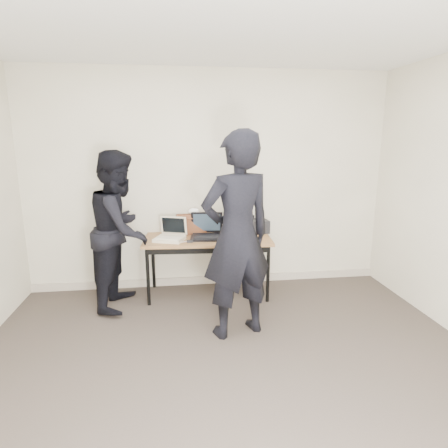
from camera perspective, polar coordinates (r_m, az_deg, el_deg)
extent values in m
cube|color=#3D342E|center=(3.11, 2.25, -24.97)|extent=(4.50, 4.50, 0.05)
cube|color=beige|center=(4.74, -2.27, 6.50)|extent=(4.50, 0.05, 2.70)
cube|color=brown|center=(4.48, -2.51, -2.32)|extent=(1.54, 0.74, 0.03)
cylinder|color=black|center=(4.38, -11.52, -7.90)|extent=(0.04, 0.04, 0.68)
cylinder|color=black|center=(4.41, 6.71, -7.57)|extent=(0.04, 0.04, 0.68)
cylinder|color=black|center=(4.87, -10.72, -5.69)|extent=(0.04, 0.04, 0.68)
cylinder|color=black|center=(4.90, 5.58, -5.41)|extent=(0.04, 0.04, 0.68)
cube|color=black|center=(4.22, -2.40, -4.09)|extent=(1.40, 0.11, 0.06)
cube|color=beige|center=(4.39, -8.32, -2.28)|extent=(0.39, 0.36, 0.04)
cube|color=beige|center=(4.35, -8.48, -2.11)|extent=(0.30, 0.23, 0.01)
cube|color=beige|center=(4.50, -7.68, -0.19)|extent=(0.32, 0.16, 0.22)
cube|color=black|center=(4.49, -7.71, -0.20)|extent=(0.27, 0.13, 0.18)
cube|color=beige|center=(4.50, -7.72, -1.62)|extent=(0.28, 0.12, 0.02)
cube|color=black|center=(4.43, -2.64, -2.10)|extent=(0.40, 0.32, 0.03)
cube|color=black|center=(4.39, -2.65, -2.02)|extent=(0.32, 0.19, 0.01)
cube|color=black|center=(4.57, -2.63, 0.24)|extent=(0.38, 0.12, 0.27)
cube|color=#26333F|center=(4.56, -2.64, 0.25)|extent=(0.33, 0.09, 0.22)
cube|color=black|center=(4.56, -2.62, -1.48)|extent=(0.34, 0.05, 0.02)
cube|color=black|center=(4.67, 3.61, -1.35)|extent=(0.33, 0.27, 0.02)
cube|color=black|center=(4.64, 3.74, -1.28)|extent=(0.25, 0.17, 0.01)
cube|color=black|center=(4.76, 2.93, 0.23)|extent=(0.29, 0.14, 0.19)
cube|color=black|center=(4.76, 2.96, 0.24)|extent=(0.25, 0.11, 0.16)
cube|color=black|center=(4.76, 3.07, -0.96)|extent=(0.25, 0.08, 0.01)
cube|color=brown|center=(4.65, -4.97, -0.04)|extent=(0.38, 0.20, 0.24)
cube|color=brown|center=(4.57, -4.88, 1.01)|extent=(0.37, 0.11, 0.07)
cube|color=brown|center=(4.68, -3.03, -0.17)|extent=(0.03, 0.10, 0.02)
ellipsoid|color=white|center=(4.62, -4.64, 1.95)|extent=(0.14, 0.12, 0.08)
cube|color=black|center=(4.72, 4.93, -0.33)|extent=(0.31, 0.28, 0.16)
cube|color=black|center=(4.29, -5.23, -2.65)|extent=(0.07, 0.04, 0.03)
cube|color=silver|center=(4.35, -5.29, -2.56)|extent=(0.25, 0.14, 0.01)
cube|color=black|center=(4.70, -0.68, -1.31)|extent=(0.25, 0.03, 0.01)
cube|color=black|center=(4.44, -7.96, -2.29)|extent=(0.26, 0.22, 0.01)
cube|color=black|center=(4.57, 4.04, -1.75)|extent=(0.15, 0.23, 0.01)
cube|color=black|center=(4.49, 1.34, -1.98)|extent=(0.31, 0.15, 0.01)
cube|color=silver|center=(4.35, -2.32, -2.48)|extent=(0.21, 0.15, 0.01)
imported|color=black|center=(3.50, 2.00, -1.93)|extent=(0.83, 0.67, 1.97)
imported|color=black|center=(4.33, -15.50, -0.87)|extent=(0.81, 0.96, 1.76)
cube|color=#B5A896|center=(5.01, -2.10, -8.48)|extent=(4.50, 0.03, 0.10)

